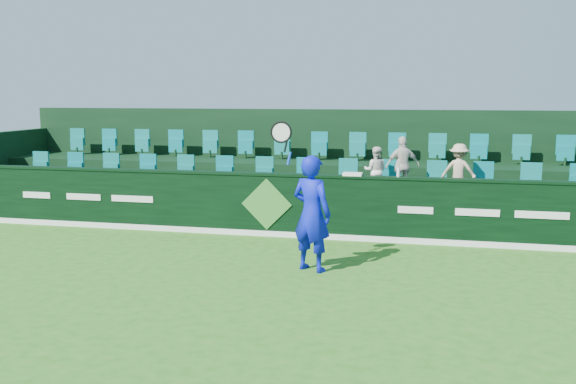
% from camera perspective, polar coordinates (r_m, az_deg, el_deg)
% --- Properties ---
extents(ground, '(60.00, 60.00, 0.00)m').
position_cam_1_polar(ground, '(10.15, -7.58, -8.67)').
color(ground, '#286518').
rests_on(ground, ground).
extents(sponsor_hoarding, '(16.00, 0.25, 1.35)m').
position_cam_1_polar(sponsor_hoarding, '(13.70, -1.78, -1.12)').
color(sponsor_hoarding, black).
rests_on(sponsor_hoarding, ground).
extents(stand_tier_front, '(16.00, 2.00, 0.80)m').
position_cam_1_polar(stand_tier_front, '(14.80, -0.71, -1.45)').
color(stand_tier_front, black).
rests_on(stand_tier_front, ground).
extents(stand_tier_back, '(16.00, 1.80, 1.30)m').
position_cam_1_polar(stand_tier_back, '(16.59, 0.84, 0.54)').
color(stand_tier_back, black).
rests_on(stand_tier_back, ground).
extents(stand_rear, '(16.00, 4.10, 2.60)m').
position_cam_1_polar(stand_rear, '(16.95, 1.16, 2.65)').
color(stand_rear, black).
rests_on(stand_rear, ground).
extents(seat_row_front, '(13.50, 0.50, 0.60)m').
position_cam_1_polar(seat_row_front, '(15.08, -0.35, 1.44)').
color(seat_row_front, '#0F726C').
rests_on(seat_row_front, stand_tier_front).
extents(seat_row_back, '(13.50, 0.50, 0.60)m').
position_cam_1_polar(seat_row_back, '(16.77, 1.06, 3.90)').
color(seat_row_back, '#0F726C').
rests_on(seat_row_back, stand_tier_back).
extents(tennis_player, '(1.16, 0.72, 2.61)m').
position_cam_1_polar(tennis_player, '(10.95, 2.10, -1.85)').
color(tennis_player, '#0B17C7').
rests_on(tennis_player, ground).
extents(spectator_left, '(0.52, 0.41, 1.06)m').
position_cam_1_polar(spectator_left, '(14.33, 7.78, 1.90)').
color(spectator_left, white).
rests_on(spectator_left, stand_tier_front).
extents(spectator_middle, '(0.82, 0.57, 1.30)m').
position_cam_1_polar(spectator_middle, '(14.28, 10.15, 2.29)').
color(spectator_middle, silver).
rests_on(spectator_middle, stand_tier_front).
extents(spectator_right, '(0.81, 0.55, 1.16)m').
position_cam_1_polar(spectator_right, '(14.28, 14.94, 1.85)').
color(spectator_right, tan).
rests_on(spectator_right, stand_tier_front).
extents(towel, '(0.39, 0.25, 0.06)m').
position_cam_1_polar(towel, '(13.26, 5.76, 1.59)').
color(towel, white).
rests_on(towel, sponsor_hoarding).
extents(drinks_bottle, '(0.06, 0.06, 0.19)m').
position_cam_1_polar(drinks_bottle, '(13.17, 9.78, 1.74)').
color(drinks_bottle, white).
rests_on(drinks_bottle, sponsor_hoarding).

